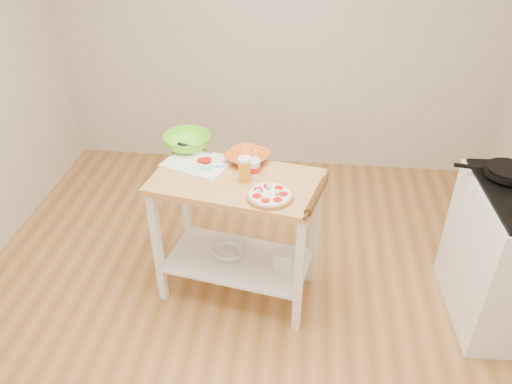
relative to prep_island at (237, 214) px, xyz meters
The scene contains 14 objects.
room_shell 0.84m from the prep_island, 74.18° to the right, with size 4.04×4.54×2.74m.
prep_island is the anchor object (origin of this frame).
skillet 1.64m from the prep_island, ahead, with size 0.45×0.28×0.03m.
pizza 0.39m from the prep_island, 38.46° to the right, with size 0.27×0.27×0.04m.
cutting_board 0.42m from the prep_island, 148.02° to the left, with size 0.48×0.42×0.04m.
spatula 0.34m from the prep_island, 149.81° to the left, with size 0.15×0.06×0.01m.
knife 0.57m from the prep_island, 136.52° to the left, with size 0.26×0.12×0.01m.
orange_bowl 0.36m from the prep_island, 78.93° to the left, with size 0.27×0.27×0.07m, color orange.
green_bowl 0.60m from the prep_island, 137.41° to the left, with size 0.31×0.31×0.10m, color #6EE423.
beer_pint 0.34m from the prep_island, ahead, with size 0.08×0.08×0.16m.
yogurt_tub 0.33m from the prep_island, 28.69° to the left, with size 0.09×0.09×0.19m.
rolling_pin 0.58m from the prep_island, 17.77° to the right, with size 0.04×0.04×0.37m, color #4F2F12.
shelf_glass_bowl 0.35m from the prep_island, 151.37° to the left, with size 0.22×0.22×0.07m, color silver.
shelf_bin 0.45m from the prep_island, ahead, with size 0.11×0.11×0.11m, color white.
Camera 1 is at (0.29, -2.10, 2.50)m, focal length 35.00 mm.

